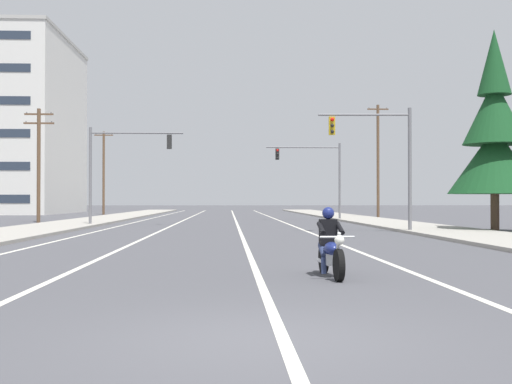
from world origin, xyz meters
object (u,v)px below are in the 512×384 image
Objects in this scene: traffic_signal_near_left at (118,160)px; utility_pole_left_near at (39,161)px; conifer_tree_right_verge_near at (495,139)px; traffic_signal_near_right at (383,150)px; utility_pole_right_far at (378,159)px; motorcycle_with_rider at (330,249)px; utility_pole_left_far at (104,171)px; traffic_signal_mid_right at (318,168)px.

utility_pole_left_near is (-6.64, 5.94, 0.28)m from traffic_signal_near_left.
traffic_signal_near_right is at bearing -171.27° from conifer_tree_right_verge_near.
utility_pole_right_far is at bearing 24.35° from utility_pole_left_near.
utility_pole_left_far is (-15.98, 59.65, 4.25)m from motorcycle_with_rider.
utility_pole_right_far is at bearing 41.41° from traffic_signal_near_left.
traffic_signal_mid_right is (14.14, 10.61, 0.01)m from traffic_signal_near_left.
traffic_signal_near_left is 17.68m from traffic_signal_mid_right.
utility_pole_right_far reaches higher than utility_pole_left_far.
traffic_signal_near_right is 0.76× the size of utility_pole_left_near.
utility_pole_left_far is (-6.93, 31.91, 0.68)m from traffic_signal_near_left.
utility_pole_left_near is 30.84m from conifer_tree_right_verge_near.
utility_pole_left_near is 0.88× the size of utility_pole_left_far.
traffic_signal_mid_right is at bearing 82.44° from motorcycle_with_rider.
utility_pole_left_near is 0.78× the size of utility_pole_right_far.
conifer_tree_right_verge_near is (11.57, 19.26, 4.19)m from motorcycle_with_rider.
conifer_tree_right_verge_near reaches higher than utility_pole_left_far.
traffic_signal_near_left is 22.30m from conifer_tree_right_verge_near.
traffic_signal_mid_right is at bearing 12.67° from utility_pole_left_near.
traffic_signal_near_right is at bearing -62.45° from utility_pole_left_far.
traffic_signal_near_left is 8.91m from utility_pole_left_near.
conifer_tree_right_verge_near reaches higher than traffic_signal_mid_right.
utility_pole_left_near is (-15.70, 33.67, 3.85)m from motorcycle_with_rider.
traffic_signal_near_right is 0.67× the size of utility_pole_left_far.
traffic_signal_near_left is 27.80m from utility_pole_right_far.
conifer_tree_right_verge_near is (27.27, -14.41, 0.34)m from utility_pole_left_near.
traffic_signal_near_left is at bearing 157.67° from conifer_tree_right_verge_near.
traffic_signal_near_right reaches higher than motorcycle_with_rider.
conifer_tree_right_verge_near is at bearing -55.70° from utility_pole_left_far.
motorcycle_with_rider is 37.35m from utility_pole_left_near.
conifer_tree_right_verge_near reaches higher than traffic_signal_near_left.
traffic_signal_near_left is 0.59× the size of utility_pole_right_far.
utility_pole_left_near is at bearing 144.22° from traffic_signal_near_right.
utility_pole_left_far is at bearing 117.55° from traffic_signal_near_right.
utility_pole_left_near reaches higher than traffic_signal_near_left.
traffic_signal_near_left is at bearing -77.75° from utility_pole_left_far.
conifer_tree_right_verge_near is at bearing -27.85° from utility_pole_left_near.
traffic_signal_mid_right is 0.76× the size of utility_pole_left_near.
utility_pole_right_far reaches higher than utility_pole_left_near.
utility_pole_right_far reaches higher than traffic_signal_mid_right.
traffic_signal_near_left is at bearing -143.13° from traffic_signal_mid_right.
traffic_signal_near_left is at bearing 108.09° from motorcycle_with_rider.
motorcycle_with_rider is at bearing -106.89° from traffic_signal_near_right.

